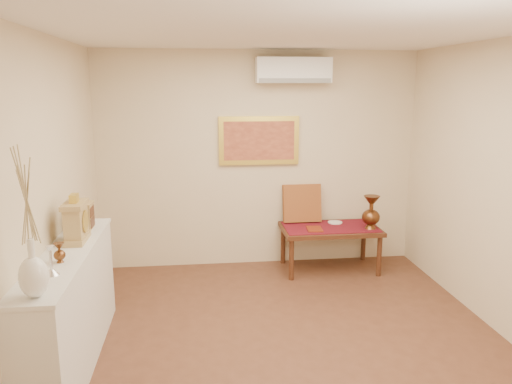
{
  "coord_description": "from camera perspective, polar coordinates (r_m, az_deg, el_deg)",
  "views": [
    {
      "loc": [
        -0.77,
        -3.92,
        2.28
      ],
      "look_at": [
        -0.16,
        1.15,
        1.18
      ],
      "focal_mm": 35.0,
      "sensor_mm": 36.0,
      "label": 1
    }
  ],
  "objects": [
    {
      "name": "mantel_clock",
      "position": [
        4.47,
        -19.87,
        -3.17
      ],
      "size": [
        0.17,
        0.36,
        0.41
      ],
      "color": "tan",
      "rests_on": "display_ledge"
    },
    {
      "name": "table_cloth",
      "position": [
        6.27,
        8.48,
        -3.96
      ],
      "size": [
        1.14,
        0.59,
        0.01
      ],
      "primitive_type": "cube",
      "color": "maroon",
      "rests_on": "low_table"
    },
    {
      "name": "painting",
      "position": [
        6.23,
        0.35,
        5.9
      ],
      "size": [
        1.0,
        0.06,
        0.6
      ],
      "color": "gold",
      "rests_on": "wall_back"
    },
    {
      "name": "wall_back",
      "position": [
        6.29,
        0.31,
        3.66
      ],
      "size": [
        4.0,
        0.02,
        2.7
      ],
      "primitive_type": "cube",
      "color": "beige",
      "rests_on": "ground"
    },
    {
      "name": "display_ledge",
      "position": [
        4.44,
        -20.41,
        -12.42
      ],
      "size": [
        0.37,
        2.02,
        0.98
      ],
      "color": "silver",
      "rests_on": "floor"
    },
    {
      "name": "wall_left",
      "position": [
        4.22,
        -23.58,
        -1.63
      ],
      "size": [
        0.02,
        4.5,
        2.7
      ],
      "primitive_type": "cube",
      "color": "beige",
      "rests_on": "ground"
    },
    {
      "name": "cushion",
      "position": [
        6.39,
        5.26,
        -1.28
      ],
      "size": [
        0.48,
        0.2,
        0.49
      ],
      "primitive_type": "cube",
      "rotation": [
        -0.21,
        0.0,
        0.0
      ],
      "color": "maroon",
      "rests_on": "table_cloth"
    },
    {
      "name": "brass_urn_tall",
      "position": [
        6.22,
        13.04,
        -1.88
      ],
      "size": [
        0.22,
        0.22,
        0.49
      ],
      "primitive_type": null,
      "color": "brown",
      "rests_on": "table_cloth"
    },
    {
      "name": "wall_front",
      "position": [
        2.06,
        16.46,
        -15.23
      ],
      "size": [
        4.0,
        0.02,
        2.7
      ],
      "primitive_type": "cube",
      "color": "beige",
      "rests_on": "ground"
    },
    {
      "name": "menu",
      "position": [
        6.12,
        6.71,
        -4.22
      ],
      "size": [
        0.2,
        0.26,
        0.01
      ],
      "primitive_type": "cube",
      "rotation": [
        0.0,
        0.0,
        -0.08
      ],
      "color": "maroon",
      "rests_on": "table_cloth"
    },
    {
      "name": "wooden_chest",
      "position": [
        4.86,
        -19.07,
        -2.56
      ],
      "size": [
        0.16,
        0.21,
        0.24
      ],
      "color": "tan",
      "rests_on": "display_ledge"
    },
    {
      "name": "white_vase",
      "position": [
        3.33,
        -24.57,
        -3.25
      ],
      "size": [
        0.18,
        0.18,
        0.96
      ],
      "primitive_type": null,
      "color": "white",
      "rests_on": "display_ledge"
    },
    {
      "name": "floor",
      "position": [
        4.6,
        3.91,
        -17.57
      ],
      "size": [
        4.5,
        4.5,
        0.0
      ],
      "primitive_type": "plane",
      "color": "brown",
      "rests_on": "ground"
    },
    {
      "name": "low_table",
      "position": [
        6.29,
        8.46,
        -4.57
      ],
      "size": [
        1.2,
        0.7,
        0.55
      ],
      "color": "#4B2616",
      "rests_on": "floor"
    },
    {
      "name": "brass_urn_small",
      "position": [
        4.01,
        -21.57,
        -6.15
      ],
      "size": [
        0.09,
        0.09,
        0.2
      ],
      "primitive_type": null,
      "color": "brown",
      "rests_on": "display_ledge"
    },
    {
      "name": "ceiling",
      "position": [
        4.02,
        4.49,
        18.1
      ],
      "size": [
        4.5,
        4.5,
        0.0
      ],
      "primitive_type": "plane",
      "rotation": [
        3.14,
        0.0,
        0.0
      ],
      "color": "white",
      "rests_on": "ground"
    },
    {
      "name": "plate",
      "position": [
        6.44,
        9.02,
        -3.45
      ],
      "size": [
        0.18,
        0.18,
        0.01
      ],
      "primitive_type": "cylinder",
      "color": "white",
      "rests_on": "table_cloth"
    },
    {
      "name": "ac_unit",
      "position": [
        6.16,
        4.28,
        13.69
      ],
      "size": [
        0.9,
        0.25,
        0.3
      ],
      "color": "white",
      "rests_on": "wall_back"
    },
    {
      "name": "candlestick",
      "position": [
        3.78,
        -22.4,
        -7.25
      ],
      "size": [
        0.1,
        0.1,
        0.21
      ],
      "primitive_type": null,
      "color": "silver",
      "rests_on": "display_ledge"
    }
  ]
}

